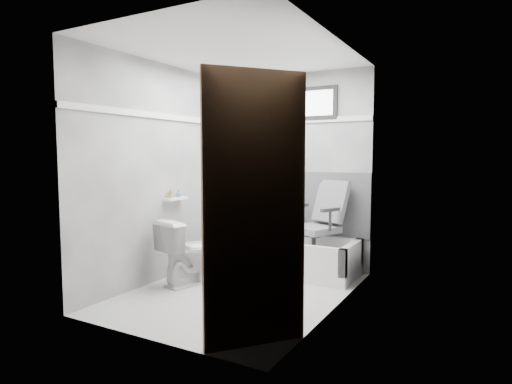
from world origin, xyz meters
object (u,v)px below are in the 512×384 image
Objects in this scene: office_chair at (314,223)px; soap_bottle_b at (179,193)px; door at (267,218)px; toilet at (191,252)px; soap_bottle_a at (171,193)px; bathtub at (293,255)px.

office_chair reaches higher than soap_bottle_b.
door reaches higher than soap_bottle_b.
toilet is (-1.04, -0.98, -0.26)m from office_chair.
office_chair is 1.38× the size of toilet.
soap_bottle_b is at bearing -16.57° from toilet.
soap_bottle_a is (-1.36, -0.91, 0.35)m from office_chair.
soap_bottle_a is (-1.92, 1.35, -0.03)m from door.
toilet is 8.48× the size of soap_bottle_b.
toilet is 0.72m from soap_bottle_b.
office_chair is at bearing 29.59° from soap_bottle_b.
soap_bottle_b is (-1.92, 1.49, -0.04)m from door.
soap_bottle_b is (-1.36, -0.77, 0.35)m from office_chair.
soap_bottle_b is (-1.12, -0.72, 0.75)m from bathtub.
office_chair is 1.68m from soap_bottle_a.
toilet is at bearing -32.39° from soap_bottle_b.
soap_bottle_a is (-0.32, 0.06, 0.61)m from toilet.
door is (0.56, -2.26, 0.39)m from office_chair.
bathtub is 2.48m from door.
bathtub is at bearing 32.93° from soap_bottle_b.
toilet is 0.70m from soap_bottle_a.
door reaches higher than office_chair.
bathtub is 0.47m from office_chair.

